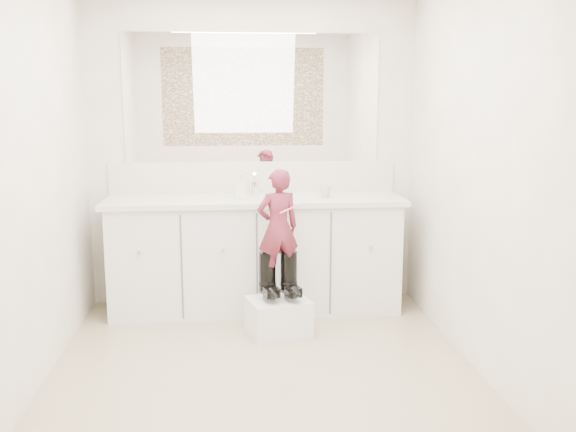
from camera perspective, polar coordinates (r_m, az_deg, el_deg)
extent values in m
plane|color=#8A765A|center=(4.00, -2.09, -13.83)|extent=(3.00, 3.00, 0.00)
plane|color=beige|center=(5.16, -3.13, 5.52)|extent=(2.60, 0.00, 2.60)
plane|color=beige|center=(2.19, -0.08, -1.25)|extent=(2.60, 0.00, 2.60)
plane|color=beige|center=(3.83, -22.07, 3.03)|extent=(0.00, 3.00, 3.00)
plane|color=beige|center=(3.96, 16.97, 3.56)|extent=(0.00, 3.00, 3.00)
cube|color=silver|center=(5.02, -2.92, -3.61)|extent=(2.20, 0.55, 0.85)
cube|color=beige|center=(4.91, -2.96, 1.39)|extent=(2.28, 0.58, 0.04)
cube|color=beige|center=(5.17, -3.10, 3.46)|extent=(2.28, 0.03, 0.25)
cube|color=white|center=(5.13, -3.17, 10.41)|extent=(2.00, 0.02, 1.00)
cube|color=#472819|center=(2.16, -0.11, 10.59)|extent=(2.00, 0.01, 1.20)
cylinder|color=silver|center=(5.07, -3.04, 2.46)|extent=(0.08, 0.08, 0.10)
imported|color=#BFB599|center=(4.94, 3.33, 2.24)|extent=(0.12, 0.12, 0.10)
imported|color=beige|center=(4.85, -4.24, 2.64)|extent=(0.09, 0.09, 0.19)
cube|color=white|center=(4.56, -0.85, -8.95)|extent=(0.48, 0.43, 0.26)
imported|color=#A43253|center=(4.41, -0.89, -1.04)|extent=(0.34, 0.27, 0.82)
cylinder|color=pink|center=(4.31, 0.11, 0.62)|extent=(0.13, 0.05, 0.06)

